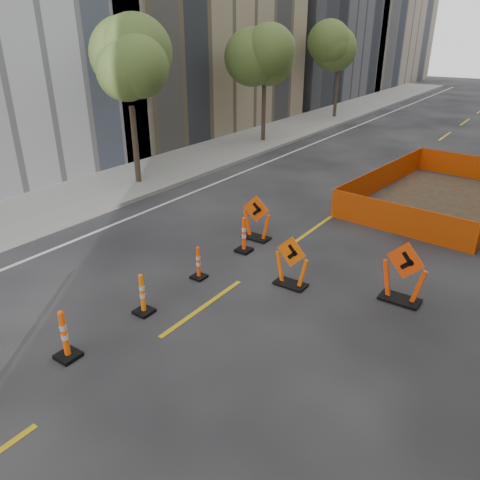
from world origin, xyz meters
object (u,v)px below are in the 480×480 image
Objects in this scene: channelizer_5 at (198,262)px; chevron_sign_left at (257,217)px; channelizer_4 at (142,294)px; chevron_sign_center at (292,261)px; channelizer_3 at (64,335)px; chevron_sign_right at (404,272)px; channelizer_6 at (244,234)px.

channelizer_5 is 0.64× the size of chevron_sign_left.
channelizer_4 is 0.74× the size of chevron_sign_center.
channelizer_3 is 1.08× the size of channelizer_4.
channelizer_3 reaches higher than channelizer_4.
chevron_sign_center reaches higher than channelizer_3.
chevron_sign_right reaches higher than chevron_sign_center.
chevron_sign_center is at bearing -45.89° from chevron_sign_left.
chevron_sign_center reaches higher than channelizer_6.
channelizer_6 is 0.79× the size of chevron_sign_center.
chevron_sign_right reaches higher than channelizer_3.
channelizer_6 is 4.74m from chevron_sign_right.
chevron_sign_right is at bearing 23.65° from chevron_sign_center.
chevron_sign_right is at bearing 51.14° from channelizer_3.
chevron_sign_right is (4.94, -1.14, 0.07)m from chevron_sign_left.
channelizer_3 reaches higher than channelizer_5.
chevron_sign_center is (2.27, 5.17, 0.14)m from channelizer_3.
channelizer_3 is at bearing -91.15° from channelizer_6.
channelizer_3 reaches higher than channelizer_6.
chevron_sign_left is at bearing 101.65° from channelizer_6.
channelizer_6 is at bearing 88.85° from channelizer_3.
channelizer_3 is 5.65m from chevron_sign_center.
channelizer_6 is 0.76× the size of chevron_sign_left.
channelizer_6 is (0.06, 2.05, 0.09)m from channelizer_5.
chevron_sign_right reaches higher than chevron_sign_left.
chevron_sign_left is (-0.08, 7.16, 0.17)m from channelizer_3.
chevron_sign_right is (2.58, 0.86, 0.10)m from chevron_sign_center.
channelizer_4 is 1.11× the size of channelizer_5.
chevron_sign_center is (2.21, 1.06, 0.24)m from channelizer_5.
channelizer_3 is at bearing -108.56° from chevron_sign_center.
channelizer_4 reaches higher than channelizer_5.
channelizer_6 is at bearing 88.29° from channelizer_5.
chevron_sign_left is at bearing 178.22° from chevron_sign_right.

